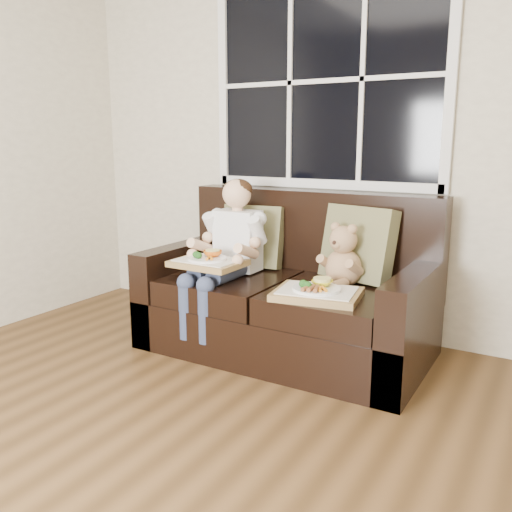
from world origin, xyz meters
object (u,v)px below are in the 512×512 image
Objects in this scene: child at (229,243)px; tray_left at (208,261)px; teddy_bear at (343,260)px; loveseat at (290,300)px; tray_right at (317,292)px.

tray_left is at bearing -94.55° from child.
teddy_bear reaches higher than tray_left.
teddy_bear is (0.33, 0.01, 0.29)m from loveseat.
tray_right is at bearing -44.42° from loveseat.
teddy_bear is 0.79m from tray_left.
tray_right is (-0.02, -0.32, -0.12)m from teddy_bear.
child reaches higher than tray_left.
tray_left is (-0.72, -0.33, -0.03)m from teddy_bear.
teddy_bear is 0.92× the size of tray_left.
loveseat is 0.44m from teddy_bear.
loveseat is 1.86× the size of child.
loveseat is 3.38× the size of tray_right.
tray_left is at bearing -143.83° from teddy_bear.
tray_right is (0.69, -0.19, -0.17)m from child.
child is at bearing -161.80° from loveseat.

